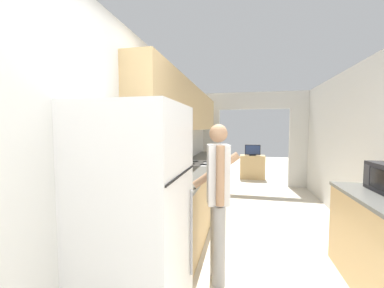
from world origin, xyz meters
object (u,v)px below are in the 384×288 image
television (253,150)px  person (218,198)px  tv_cabinet (252,167)px  refrigerator (137,224)px  range_oven (199,187)px

television → person: bearing=-96.1°
tv_cabinet → television: television is taller
refrigerator → person: bearing=57.0°
range_oven → tv_cabinet: size_ratio=1.44×
range_oven → person: (0.54, -1.88, 0.38)m
person → television: person is taller
range_oven → tv_cabinet: range_oven is taller
refrigerator → person: 0.93m
range_oven → tv_cabinet: 3.35m
person → refrigerator: bearing=133.1°
range_oven → television: size_ratio=2.29×
person → television: size_ratio=3.46×
range_oven → person: 1.99m
tv_cabinet → refrigerator: bearing=-100.1°
person → tv_cabinet: bearing=-19.9°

